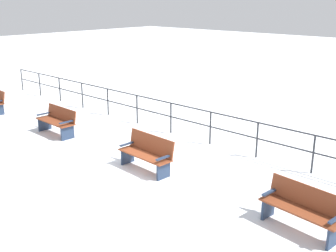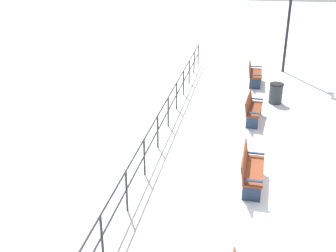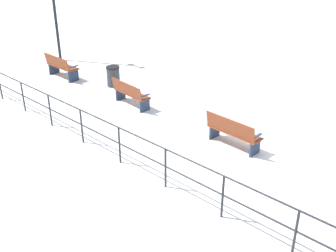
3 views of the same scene
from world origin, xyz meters
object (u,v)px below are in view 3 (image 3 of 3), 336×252
bench_third (233,132)px  trash_bin (113,76)px  bench_fifth (61,66)px  bench_fourth (130,93)px

bench_third → trash_bin: bearing=84.3°
bench_fifth → trash_bin: bearing=-69.0°
bench_third → bench_fourth: (0.04, 4.19, -0.00)m
bench_third → bench_fifth: bench_fifth is taller
bench_fifth → bench_third: bearing=-89.6°
bench_third → trash_bin: bench_third is taller
trash_bin → bench_fourth: bearing=-114.3°
bench_fourth → trash_bin: bench_fourth is taller
bench_third → bench_fifth: (0.09, 8.36, 0.03)m
bench_third → bench_fourth: bench_third is taller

